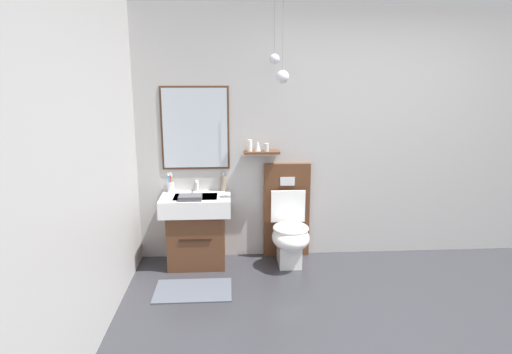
% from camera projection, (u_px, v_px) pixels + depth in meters
% --- Properties ---
extents(wall_back, '(5.19, 0.63, 2.56)m').
position_uv_depth(wall_back, '(375.00, 134.00, 4.53)').
color(wall_back, '#B7B5B2').
rests_on(wall_back, ground).
extents(wall_left, '(0.12, 4.01, 2.56)m').
position_uv_depth(wall_left, '(56.00, 181.00, 2.49)').
color(wall_left, '#B7B5B2').
rests_on(wall_left, ground).
extents(bath_mat, '(0.68, 0.44, 0.01)m').
position_uv_depth(bath_mat, '(193.00, 290.00, 3.87)').
color(bath_mat, '#474C56').
rests_on(bath_mat, ground).
extents(vanity_sink_left, '(0.69, 0.49, 0.72)m').
position_uv_depth(vanity_sink_left, '(197.00, 227.00, 4.36)').
color(vanity_sink_left, '#56331E').
rests_on(vanity_sink_left, ground).
extents(tap_on_left_sink, '(0.03, 0.13, 0.11)m').
position_uv_depth(tap_on_left_sink, '(197.00, 185.00, 4.45)').
color(tap_on_left_sink, silver).
rests_on(tap_on_left_sink, vanity_sink_left).
extents(toilet, '(0.48, 0.62, 1.00)m').
position_uv_depth(toilet, '(289.00, 227.00, 4.42)').
color(toilet, '#56331E').
rests_on(toilet, ground).
extents(toothbrush_cup, '(0.07, 0.07, 0.20)m').
position_uv_depth(toothbrush_cup, '(171.00, 187.00, 4.42)').
color(toothbrush_cup, silver).
rests_on(toothbrush_cup, vanity_sink_left).
extents(soap_dispenser, '(0.06, 0.06, 0.20)m').
position_uv_depth(soap_dispenser, '(223.00, 183.00, 4.46)').
color(soap_dispenser, gray).
rests_on(soap_dispenser, vanity_sink_left).
extents(folded_hand_towel, '(0.22, 0.16, 0.04)m').
position_uv_depth(folded_hand_towel, '(190.00, 198.00, 4.14)').
color(folded_hand_towel, '#47474C').
rests_on(folded_hand_towel, vanity_sink_left).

